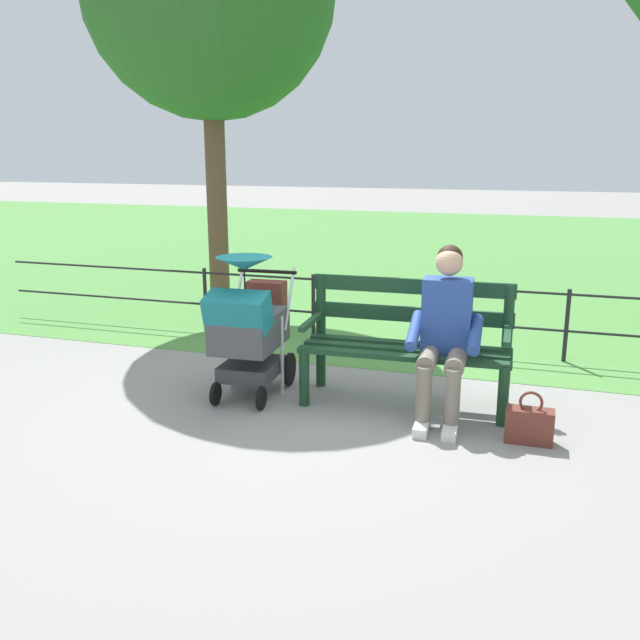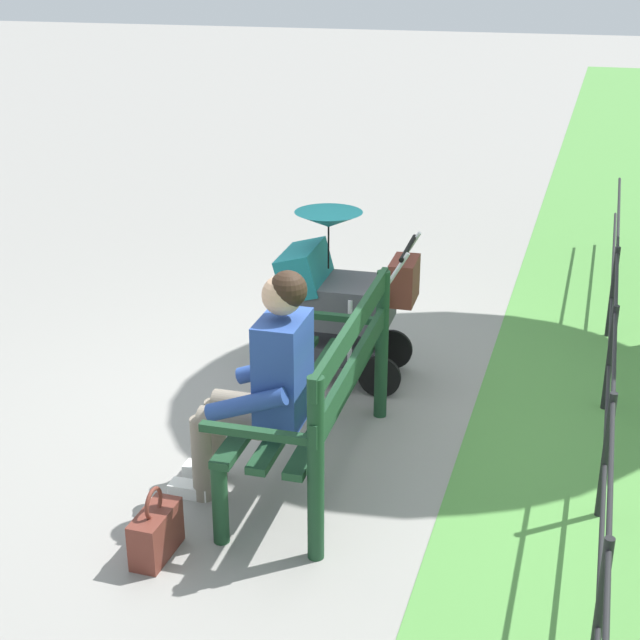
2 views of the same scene
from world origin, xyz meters
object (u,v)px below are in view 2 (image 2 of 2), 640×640
stroller (339,295)px  handbag (156,532)px  park_bench (323,387)px  person_on_bench (263,381)px

stroller → handbag: (-2.18, 0.27, -0.47)m
handbag → stroller: bearing=-7.2°
park_bench → person_on_bench: 0.41m
park_bench → stroller: 1.26m
park_bench → stroller: size_ratio=1.41×
stroller → park_bench: bearing=-167.7°
park_bench → person_on_bench: size_ratio=1.27×
handbag → park_bench: bearing=-29.5°
park_bench → handbag: bearing=150.5°
person_on_bench → park_bench: bearing=-35.3°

